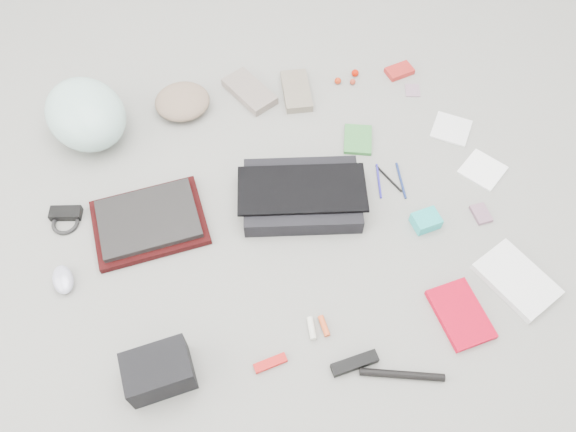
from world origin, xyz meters
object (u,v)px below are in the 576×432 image
object	(u,v)px
laptop	(148,219)
book_red	(460,314)
messenger_bag	(302,196)
camera_bag	(159,371)
bike_helmet	(86,114)
accordion_wallet	(426,221)

from	to	relation	value
laptop	book_red	distance (m)	1.05
messenger_bag	camera_bag	distance (m)	0.74
book_red	laptop	bearing A→B (deg)	141.92
messenger_bag	bike_helmet	size ratio (longest dim) A/B	1.16
laptop	camera_bag	size ratio (longest dim) A/B	1.75
laptop	book_red	bearing A→B (deg)	-35.76
bike_helmet	book_red	xyz separation A→B (m)	(0.96, -1.09, -0.09)
bike_helmet	camera_bag	world-z (taller)	bike_helmet
bike_helmet	accordion_wallet	bearing A→B (deg)	-56.33
laptop	bike_helmet	bearing A→B (deg)	105.72
messenger_bag	book_red	distance (m)	0.64
laptop	camera_bag	bearing A→B (deg)	-96.25
book_red	camera_bag	bearing A→B (deg)	172.19
laptop	book_red	size ratio (longest dim) A/B	1.57
camera_bag	book_red	bearing A→B (deg)	-6.83
messenger_bag	book_red	size ratio (longest dim) A/B	1.91
messenger_bag	camera_bag	world-z (taller)	camera_bag
laptop	bike_helmet	xyz separation A→B (m)	(-0.12, 0.47, 0.07)
messenger_bag	bike_helmet	xyz separation A→B (m)	(-0.64, 0.54, 0.07)
bike_helmet	accordion_wallet	distance (m)	1.26
messenger_bag	bike_helmet	world-z (taller)	bike_helmet
messenger_bag	camera_bag	xyz separation A→B (m)	(-0.58, -0.45, 0.03)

